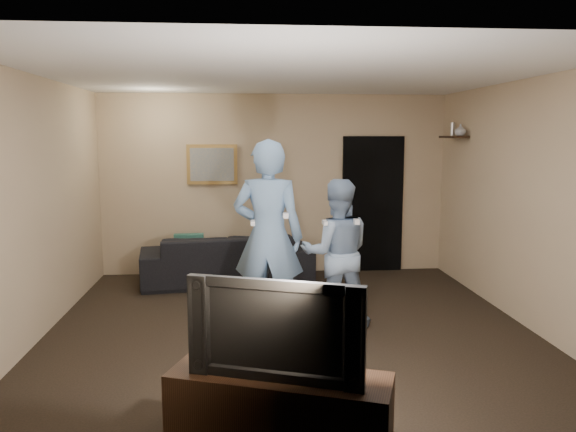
{
  "coord_description": "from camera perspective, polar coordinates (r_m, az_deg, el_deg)",
  "views": [
    {
      "loc": [
        -0.49,
        -5.65,
        2.0
      ],
      "look_at": [
        0.01,
        0.3,
        1.15
      ],
      "focal_mm": 35.0,
      "sensor_mm": 36.0,
      "label": 1
    }
  ],
  "objects": [
    {
      "name": "ground",
      "position": [
        6.01,
        0.16,
        -11.32
      ],
      "size": [
        5.0,
        5.0,
        0.0
      ],
      "primitive_type": "plane",
      "color": "black",
      "rests_on": "ground"
    },
    {
      "name": "ceiling",
      "position": [
        5.7,
        0.17,
        14.14
      ],
      "size": [
        5.0,
        5.0,
        0.04
      ],
      "primitive_type": "cube",
      "color": "silver",
      "rests_on": "wall_back"
    },
    {
      "name": "wall_back",
      "position": [
        8.19,
        -1.36,
        3.21
      ],
      "size": [
        5.0,
        0.04,
        2.6
      ],
      "primitive_type": "cube",
      "color": "tan",
      "rests_on": "ground"
    },
    {
      "name": "wall_front",
      "position": [
        3.26,
        4.0,
        -4.33
      ],
      "size": [
        5.0,
        0.04,
        2.6
      ],
      "primitive_type": "cube",
      "color": "tan",
      "rests_on": "ground"
    },
    {
      "name": "wall_left",
      "position": [
        6.04,
        -24.21,
        0.72
      ],
      "size": [
        0.04,
        5.0,
        2.6
      ],
      "primitive_type": "cube",
      "color": "tan",
      "rests_on": "ground"
    },
    {
      "name": "wall_right",
      "position": [
        6.43,
        22.95,
        1.21
      ],
      "size": [
        0.04,
        5.0,
        2.6
      ],
      "primitive_type": "cube",
      "color": "tan",
      "rests_on": "ground"
    },
    {
      "name": "sofa",
      "position": [
        7.8,
        -6.23,
        -4.25
      ],
      "size": [
        2.41,
        1.21,
        0.68
      ],
      "primitive_type": "imported",
      "rotation": [
        0.0,
        0.0,
        3.28
      ],
      "color": "black",
      "rests_on": "ground"
    },
    {
      "name": "throw_pillow",
      "position": [
        7.8,
        -10.01,
        -3.25
      ],
      "size": [
        0.4,
        0.14,
        0.4
      ],
      "primitive_type": "cube",
      "rotation": [
        0.0,
        0.0,
        0.04
      ],
      "color": "#194B41",
      "rests_on": "sofa"
    },
    {
      "name": "painting_frame",
      "position": [
        8.14,
        -7.71,
        5.22
      ],
      "size": [
        0.72,
        0.05,
        0.57
      ],
      "primitive_type": "cube",
      "color": "olive",
      "rests_on": "wall_back"
    },
    {
      "name": "painting_canvas",
      "position": [
        8.12,
        -7.72,
        5.21
      ],
      "size": [
        0.62,
        0.01,
        0.47
      ],
      "primitive_type": "cube",
      "color": "slate",
      "rests_on": "painting_frame"
    },
    {
      "name": "doorway",
      "position": [
        8.41,
        8.58,
        1.19
      ],
      "size": [
        0.9,
        0.06,
        2.0
      ],
      "primitive_type": "cube",
      "color": "black",
      "rests_on": "ground"
    },
    {
      "name": "light_switch",
      "position": [
        8.26,
        4.56,
        3.23
      ],
      "size": [
        0.08,
        0.02,
        0.12
      ],
      "primitive_type": "cube",
      "color": "silver",
      "rests_on": "wall_back"
    },
    {
      "name": "wall_shelf",
      "position": [
        7.99,
        16.49,
        7.71
      ],
      "size": [
        0.2,
        0.6,
        0.03
      ],
      "primitive_type": "cube",
      "color": "black",
      "rests_on": "wall_right"
    },
    {
      "name": "shelf_vase",
      "position": [
        7.78,
        17.11,
        8.36
      ],
      "size": [
        0.17,
        0.17,
        0.15
      ],
      "primitive_type": "imported",
      "rotation": [
        0.0,
        0.0,
        0.19
      ],
      "color": "#A9A9AE",
      "rests_on": "wall_shelf"
    },
    {
      "name": "shelf_figurine",
      "position": [
        8.04,
        16.37,
        8.46
      ],
      "size": [
        0.06,
        0.06,
        0.18
      ],
      "primitive_type": "cylinder",
      "color": "silver",
      "rests_on": "wall_shelf"
    },
    {
      "name": "tv_console",
      "position": [
        3.81,
        -0.87,
        -19.26
      ],
      "size": [
        1.49,
        0.91,
        0.51
      ],
      "primitive_type": "cube",
      "rotation": [
        0.0,
        0.0,
        -0.35
      ],
      "color": "black",
      "rests_on": "ground"
    },
    {
      "name": "television",
      "position": [
        3.58,
        -0.89,
        -11.07
      ],
      "size": [
        1.1,
        0.52,
        0.64
      ],
      "primitive_type": "imported",
      "rotation": [
        0.0,
        0.0,
        -0.35
      ],
      "color": "black",
      "rests_on": "tv_console"
    },
    {
      "name": "wii_player_left",
      "position": [
        5.69,
        -2.03,
        -2.15
      ],
      "size": [
        0.81,
        0.62,
        1.97
      ],
      "color": "#698EB7",
      "rests_on": "ground"
    },
    {
      "name": "wii_player_right",
      "position": [
        5.94,
        4.95,
        -3.77
      ],
      "size": [
        0.78,
        0.62,
        1.56
      ],
      "color": "#7D96B5",
      "rests_on": "ground"
    }
  ]
}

